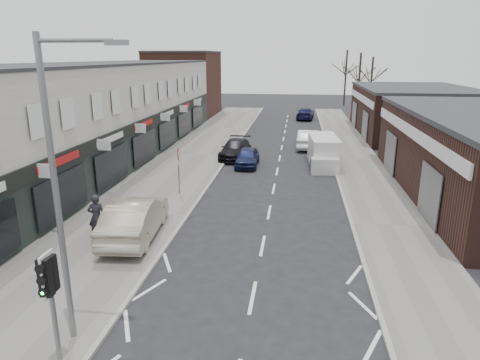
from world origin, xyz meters
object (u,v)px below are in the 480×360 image
(parked_car_left_a, at_px, (247,157))
(parked_car_right_a, at_px, (308,139))
(parked_car_right_b, at_px, (319,140))
(sedan_on_pavement, at_px, (135,218))
(parked_car_left_b, at_px, (235,149))
(parked_car_right_c, at_px, (305,114))
(white_van, at_px, (323,152))
(street_lamp, at_px, (61,180))
(traffic_light, at_px, (49,285))
(warning_sign, at_px, (179,158))
(pedestrian, at_px, (97,217))

(parked_car_left_a, xyz_separation_m, parked_car_right_a, (4.40, 6.86, 0.13))
(parked_car_right_b, bearing_deg, sedan_on_pavement, 72.58)
(parked_car_left_b, height_order, parked_car_right_c, parked_car_right_c)
(white_van, relative_size, parked_car_left_b, 1.12)
(street_lamp, height_order, parked_car_right_b, street_lamp)
(traffic_light, bearing_deg, warning_sign, 93.10)
(parked_car_left_b, distance_m, parked_car_right_b, 7.89)
(street_lamp, xyz_separation_m, warning_sign, (-0.63, 12.80, -2.42))
(parked_car_right_c, bearing_deg, parked_car_left_a, 84.63)
(warning_sign, relative_size, parked_car_right_c, 0.55)
(sedan_on_pavement, relative_size, parked_car_right_c, 1.06)
(parked_car_left_a, bearing_deg, traffic_light, -96.32)
(parked_car_right_a, distance_m, parked_car_right_c, 17.55)
(pedestrian, distance_m, parked_car_right_b, 22.80)
(white_van, bearing_deg, street_lamp, -113.97)
(traffic_light, xyz_separation_m, parked_car_right_b, (7.54, 28.01, -1.69))
(white_van, distance_m, parked_car_left_b, 6.74)
(pedestrian, xyz_separation_m, parked_car_left_b, (3.58, 16.01, -0.39))
(parked_car_left_b, bearing_deg, parked_car_left_a, -60.73)
(parked_car_left_b, bearing_deg, traffic_light, -90.37)
(street_lamp, distance_m, white_van, 22.63)
(parked_car_left_a, bearing_deg, street_lamp, -97.03)
(street_lamp, relative_size, parked_car_right_c, 1.64)
(parked_car_right_a, bearing_deg, white_van, 102.49)
(sedan_on_pavement, distance_m, parked_car_right_c, 38.49)
(white_van, bearing_deg, traffic_light, -112.65)
(white_van, xyz_separation_m, parked_car_right_c, (-0.98, 23.50, -0.27))
(parked_car_right_b, relative_size, parked_car_right_c, 0.87)
(parked_car_right_b, bearing_deg, parked_car_left_b, 39.79)
(traffic_light, xyz_separation_m, parked_car_left_b, (1.00, 23.60, -1.71))
(traffic_light, relative_size, street_lamp, 0.39)
(warning_sign, xyz_separation_m, parked_car_right_c, (7.36, 31.66, -1.49))
(sedan_on_pavement, relative_size, parked_car_left_b, 1.07)
(sedan_on_pavement, bearing_deg, parked_car_left_b, -102.77)
(warning_sign, bearing_deg, white_van, 44.37)
(parked_car_right_a, bearing_deg, street_lamp, 79.05)
(parked_car_right_b, bearing_deg, parked_car_right_c, -81.19)
(parked_car_left_b, relative_size, parked_car_right_c, 0.99)
(sedan_on_pavement, xyz_separation_m, parked_car_right_c, (7.65, 37.72, -0.27))
(parked_car_right_b, bearing_deg, white_van, 96.20)
(street_lamp, bearing_deg, pedestrian, 111.06)
(street_lamp, distance_m, parked_car_left_b, 22.75)
(traffic_light, relative_size, parked_car_left_a, 0.81)
(street_lamp, distance_m, parked_car_right_a, 28.00)
(sedan_on_pavement, bearing_deg, pedestrian, 8.30)
(sedan_on_pavement, xyz_separation_m, parked_car_left_b, (2.05, 15.64, -0.27))
(white_van, bearing_deg, sedan_on_pavement, -125.03)
(traffic_light, height_order, parked_car_right_a, traffic_light)
(warning_sign, distance_m, parked_car_right_b, 16.34)
(street_lamp, height_order, sedan_on_pavement, street_lamp)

